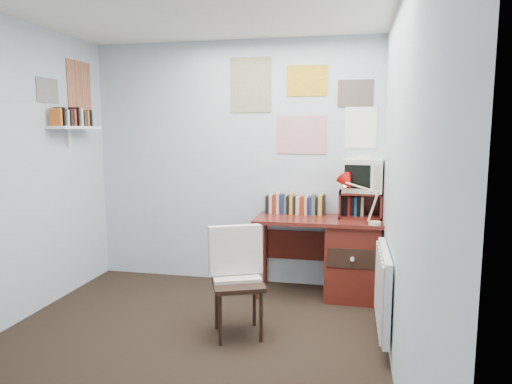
% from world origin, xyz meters
% --- Properties ---
extents(ground, '(3.50, 3.50, 0.00)m').
position_xyz_m(ground, '(0.00, 0.00, 0.00)').
color(ground, black).
rests_on(ground, ground).
extents(back_wall, '(3.00, 0.02, 2.50)m').
position_xyz_m(back_wall, '(0.00, 1.75, 1.25)').
color(back_wall, silver).
rests_on(back_wall, ground).
extents(right_wall, '(0.02, 3.50, 2.50)m').
position_xyz_m(right_wall, '(1.50, 0.00, 1.25)').
color(right_wall, silver).
rests_on(right_wall, ground).
extents(desk, '(1.20, 0.55, 0.76)m').
position_xyz_m(desk, '(1.17, 1.48, 0.41)').
color(desk, maroon).
rests_on(desk, ground).
extents(desk_chair, '(0.54, 0.53, 0.82)m').
position_xyz_m(desk_chair, '(0.36, 0.44, 0.41)').
color(desk_chair, black).
rests_on(desk_chair, ground).
extents(desk_lamp, '(0.33, 0.31, 0.40)m').
position_xyz_m(desk_lamp, '(1.42, 1.26, 0.96)').
color(desk_lamp, red).
rests_on(desk_lamp, desk).
extents(tv_riser, '(0.40, 0.30, 0.25)m').
position_xyz_m(tv_riser, '(1.29, 1.59, 0.89)').
color(tv_riser, maroon).
rests_on(tv_riser, desk).
extents(crt_tv, '(0.40, 0.38, 0.34)m').
position_xyz_m(crt_tv, '(1.32, 1.61, 1.18)').
color(crt_tv, beige).
rests_on(crt_tv, tv_riser).
extents(book_row, '(0.60, 0.14, 0.22)m').
position_xyz_m(book_row, '(0.66, 1.66, 0.87)').
color(book_row, maroon).
rests_on(book_row, desk).
extents(radiator, '(0.09, 0.80, 0.60)m').
position_xyz_m(radiator, '(1.46, 0.55, 0.42)').
color(radiator, white).
rests_on(radiator, right_wall).
extents(wall_shelf, '(0.20, 0.62, 0.24)m').
position_xyz_m(wall_shelf, '(-1.40, 1.10, 1.62)').
color(wall_shelf, white).
rests_on(wall_shelf, left_wall).
extents(posters_back, '(1.20, 0.01, 0.90)m').
position_xyz_m(posters_back, '(0.70, 1.74, 1.85)').
color(posters_back, white).
rests_on(posters_back, back_wall).
extents(posters_left, '(0.01, 0.70, 0.60)m').
position_xyz_m(posters_left, '(-1.49, 1.10, 2.00)').
color(posters_left, white).
rests_on(posters_left, left_wall).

